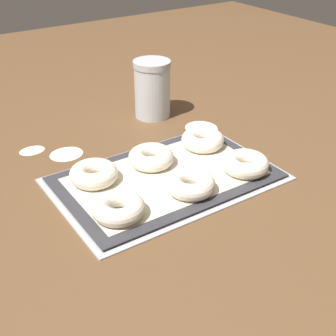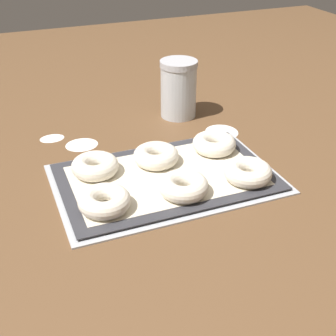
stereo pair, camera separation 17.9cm
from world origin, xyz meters
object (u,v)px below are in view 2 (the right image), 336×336
at_px(bagel_back_left, 95,166).
at_px(flour_canister, 178,89).
at_px(bagel_back_right, 214,144).
at_px(bagel_front_right, 248,172).
at_px(baking_tray, 168,178).
at_px(bagel_front_left, 104,201).
at_px(bagel_front_center, 183,186).
at_px(bagel_back_center, 158,155).

xyz_separation_m(bagel_back_left, flour_canister, (0.30, 0.24, 0.05)).
bearing_deg(bagel_back_right, bagel_front_right, -86.91).
height_order(baking_tray, bagel_front_left, bagel_front_left).
relative_size(bagel_front_center, bagel_back_center, 1.00).
xyz_separation_m(bagel_front_center, bagel_front_right, (0.15, -0.00, 0.00)).
bearing_deg(flour_canister, bagel_back_center, -121.95).
distance_m(baking_tray, bagel_front_left, 0.18).
distance_m(baking_tray, bagel_back_left, 0.16).
xyz_separation_m(bagel_front_center, bagel_back_center, (-0.00, 0.14, 0.00)).
xyz_separation_m(baking_tray, bagel_back_right, (0.14, 0.06, 0.03)).
bearing_deg(flour_canister, bagel_front_center, -111.40).
relative_size(bagel_back_center, bagel_back_right, 1.00).
height_order(bagel_front_left, bagel_back_right, same).
height_order(bagel_front_center, bagel_back_left, same).
relative_size(bagel_front_right, bagel_back_left, 1.00).
bearing_deg(bagel_front_center, bagel_back_center, 91.25).
bearing_deg(bagel_front_right, bagel_front_center, 179.77).
xyz_separation_m(bagel_front_left, flour_canister, (0.31, 0.38, 0.05)).
xyz_separation_m(baking_tray, bagel_back_center, (-0.00, 0.06, 0.03)).
relative_size(bagel_back_left, flour_canister, 0.65).
xyz_separation_m(bagel_front_right, bagel_back_left, (-0.29, 0.14, 0.00)).
height_order(baking_tray, bagel_back_right, bagel_back_right).
distance_m(bagel_front_left, bagel_front_center, 0.16).
bearing_deg(bagel_back_left, bagel_front_center, -44.69).
relative_size(bagel_back_center, flour_canister, 0.65).
xyz_separation_m(bagel_front_right, bagel_back_center, (-0.15, 0.14, 0.00)).
distance_m(bagel_front_left, bagel_front_right, 0.31).
distance_m(bagel_back_center, flour_canister, 0.29).
relative_size(bagel_back_left, bagel_back_center, 1.00).
bearing_deg(bagel_front_right, flour_canister, 89.59).
relative_size(baking_tray, bagel_front_left, 4.64).
relative_size(bagel_front_left, bagel_front_right, 1.00).
bearing_deg(bagel_back_center, bagel_front_right, -42.58).
relative_size(baking_tray, bagel_back_right, 4.64).
bearing_deg(bagel_back_center, bagel_back_left, 177.65).
relative_size(bagel_front_left, bagel_back_center, 1.00).
bearing_deg(bagel_front_left, baking_tray, 23.91).
height_order(bagel_front_right, bagel_back_right, same).
height_order(baking_tray, flour_canister, flour_canister).
bearing_deg(bagel_back_right, flour_canister, 87.52).
height_order(baking_tray, bagel_front_right, bagel_front_right).
distance_m(bagel_front_right, bagel_back_center, 0.20).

